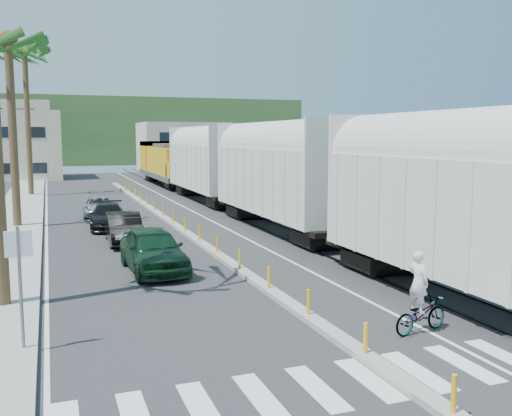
{
  "coord_description": "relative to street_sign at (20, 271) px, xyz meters",
  "views": [
    {
      "loc": [
        -6.59,
        -11.82,
        5.02
      ],
      "look_at": [
        1.67,
        10.79,
        2.0
      ],
      "focal_mm": 40.0,
      "sensor_mm": 36.0,
      "label": 1
    }
  ],
  "objects": [
    {
      "name": "freight_train",
      "position": [
        12.3,
        19.97,
        0.93
      ],
      "size": [
        3.0,
        60.94,
        5.85
      ],
      "color": "beige",
      "rests_on": "ground"
    },
    {
      "name": "crosswalk",
      "position": [
        7.3,
        -4.0,
        -1.97
      ],
      "size": [
        14.0,
        2.2,
        0.01
      ],
      "primitive_type": "cube",
      "color": "silver",
      "rests_on": "ground"
    },
    {
      "name": "sidewalk",
      "position": [
        -1.2,
        23.0,
        -1.9
      ],
      "size": [
        3.0,
        90.0,
        0.15
      ],
      "primitive_type": "cube",
      "color": "gray",
      "rests_on": "ground"
    },
    {
      "name": "lane_markings",
      "position": [
        5.15,
        23.0,
        -1.97
      ],
      "size": [
        9.42,
        90.0,
        0.01
      ],
      "color": "silver",
      "rests_on": "ground"
    },
    {
      "name": "car_second",
      "position": [
        3.97,
        13.35,
        -1.25
      ],
      "size": [
        1.7,
        4.44,
        1.44
      ],
      "primitive_type": "imported",
      "rotation": [
        0.0,
        0.0,
        -0.02
      ],
      "color": "black",
      "rests_on": "ground"
    },
    {
      "name": "car_third",
      "position": [
        3.72,
        18.09,
        -1.29
      ],
      "size": [
        2.76,
        5.02,
        1.35
      ],
      "primitive_type": "imported",
      "rotation": [
        0.0,
        0.0,
        -0.09
      ],
      "color": "black",
      "rests_on": "ground"
    },
    {
      "name": "car_rear",
      "position": [
        3.71,
        23.62,
        -1.37
      ],
      "size": [
        2.45,
        4.54,
        1.2
      ],
      "primitive_type": "imported",
      "rotation": [
        0.0,
        0.0,
        -0.05
      ],
      "color": "#B0B3B5",
      "rests_on": "ground"
    },
    {
      "name": "palm_trees",
      "position": [
        -0.8,
        20.7,
        8.84
      ],
      "size": [
        3.5,
        37.2,
        13.75
      ],
      "color": "brown",
      "rests_on": "ground"
    },
    {
      "name": "street_sign",
      "position": [
        0.0,
        0.0,
        0.0
      ],
      "size": [
        0.6,
        0.08,
        3.0
      ],
      "color": "slate",
      "rests_on": "ground"
    },
    {
      "name": "car_lead",
      "position": [
        4.28,
        7.16,
        -1.14
      ],
      "size": [
        2.4,
        5.04,
        1.66
      ],
      "primitive_type": "imported",
      "rotation": [
        0.0,
        0.0,
        0.05
      ],
      "color": "#10321D",
      "rests_on": "ground"
    },
    {
      "name": "buildings",
      "position": [
        0.89,
        69.66,
        2.39
      ],
      "size": [
        38.0,
        27.0,
        10.0
      ],
      "color": "#C0B098",
      "rests_on": "ground"
    },
    {
      "name": "ground",
      "position": [
        7.3,
        -2.0,
        -1.97
      ],
      "size": [
        140.0,
        140.0,
        0.0
      ],
      "primitive_type": "plane",
      "color": "#28282B",
      "rests_on": "ground"
    },
    {
      "name": "cyclist",
      "position": [
        9.54,
        -1.93,
        -1.3
      ],
      "size": [
        1.34,
        2.01,
        2.16
      ],
      "rotation": [
        0.0,
        0.0,
        1.79
      ],
      "color": "#9EA0A5",
      "rests_on": "ground"
    },
    {
      "name": "rails",
      "position": [
        12.3,
        26.0,
        -1.94
      ],
      "size": [
        1.56,
        100.0,
        0.06
      ],
      "color": "black",
      "rests_on": "ground"
    },
    {
      "name": "median",
      "position": [
        7.3,
        17.96,
        -1.88
      ],
      "size": [
        0.45,
        60.0,
        0.85
      ],
      "color": "gray",
      "rests_on": "ground"
    },
    {
      "name": "hillside",
      "position": [
        7.3,
        98.0,
        4.03
      ],
      "size": [
        80.0,
        20.0,
        12.0
      ],
      "primitive_type": "cube",
      "color": "#385628",
      "rests_on": "ground"
    }
  ]
}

